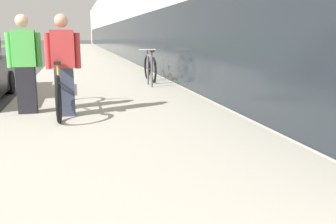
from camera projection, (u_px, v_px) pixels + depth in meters
The scene contains 7 objects.
sidewalk_slab at pixel (87, 58), 24.30m from camera, with size 4.09×70.00×0.13m.
storefront_facade at pixel (164, 20), 33.01m from camera, with size 10.01×70.00×5.53m.
tandem_bicycle at pixel (60, 90), 6.72m from camera, with size 0.52×2.56×0.96m.
person_rider at pixel (64, 66), 6.35m from camera, with size 0.58×0.23×1.72m.
person_bystander at pixel (25, 64), 6.56m from camera, with size 0.59×0.23×1.73m.
bike_rack_hoop at pixel (150, 67), 10.19m from camera, with size 0.05×0.60×0.84m.
cruiser_bike_nearest at pixel (150, 68), 11.38m from camera, with size 0.52×1.72×0.94m.
Camera 1 is at (4.59, -4.07, 1.51)m, focal length 40.00 mm.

